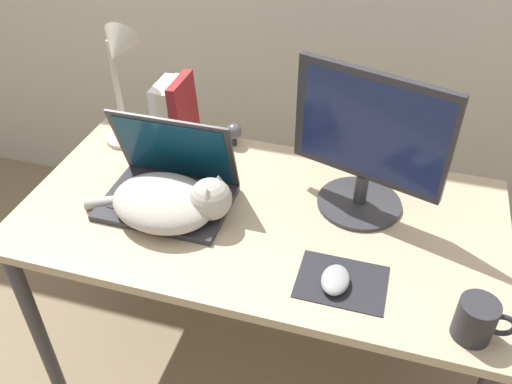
{
  "coord_description": "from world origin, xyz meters",
  "views": [
    {
      "loc": [
        0.32,
        -0.76,
        1.72
      ],
      "look_at": [
        -0.0,
        0.32,
        0.84
      ],
      "focal_mm": 38.0,
      "sensor_mm": 36.0,
      "label": 1
    }
  ],
  "objects_px": {
    "laptop": "(169,186)",
    "mug": "(477,320)",
    "external_monitor": "(368,144)",
    "computer_mouse": "(335,280)",
    "book_row": "(175,115)",
    "cat": "(171,202)",
    "desk_lamp": "(119,68)",
    "webcam": "(234,132)"
  },
  "relations": [
    {
      "from": "external_monitor",
      "to": "computer_mouse",
      "type": "xyz_separation_m",
      "value": [
        -0.01,
        -0.32,
        -0.19
      ]
    },
    {
      "from": "book_row",
      "to": "external_monitor",
      "type": "bearing_deg",
      "value": -12.81
    },
    {
      "from": "computer_mouse",
      "to": "book_row",
      "type": "bearing_deg",
      "value": 142.5
    },
    {
      "from": "laptop",
      "to": "external_monitor",
      "type": "height_order",
      "value": "external_monitor"
    },
    {
      "from": "laptop",
      "to": "cat",
      "type": "bearing_deg",
      "value": -61.87
    },
    {
      "from": "laptop",
      "to": "computer_mouse",
      "type": "distance_m",
      "value": 0.55
    },
    {
      "from": "webcam",
      "to": "mug",
      "type": "xyz_separation_m",
      "value": [
        0.74,
        -0.58,
        0.0
      ]
    },
    {
      "from": "mug",
      "to": "external_monitor",
      "type": "bearing_deg",
      "value": 128.35
    },
    {
      "from": "desk_lamp",
      "to": "mug",
      "type": "relative_size",
      "value": 3.25
    },
    {
      "from": "book_row",
      "to": "desk_lamp",
      "type": "bearing_deg",
      "value": -162.21
    },
    {
      "from": "external_monitor",
      "to": "computer_mouse",
      "type": "distance_m",
      "value": 0.37
    },
    {
      "from": "mug",
      "to": "desk_lamp",
      "type": "bearing_deg",
      "value": 155.95
    },
    {
      "from": "desk_lamp",
      "to": "mug",
      "type": "bearing_deg",
      "value": -24.05
    },
    {
      "from": "book_row",
      "to": "cat",
      "type": "bearing_deg",
      "value": -69.21
    },
    {
      "from": "book_row",
      "to": "mug",
      "type": "bearing_deg",
      "value": -29.55
    },
    {
      "from": "external_monitor",
      "to": "computer_mouse",
      "type": "bearing_deg",
      "value": -92.38
    },
    {
      "from": "book_row",
      "to": "computer_mouse",
      "type": "bearing_deg",
      "value": -37.5
    },
    {
      "from": "webcam",
      "to": "computer_mouse",
      "type": "bearing_deg",
      "value": -50.59
    },
    {
      "from": "external_monitor",
      "to": "computer_mouse",
      "type": "relative_size",
      "value": 4.21
    },
    {
      "from": "book_row",
      "to": "webcam",
      "type": "height_order",
      "value": "book_row"
    },
    {
      "from": "computer_mouse",
      "to": "mug",
      "type": "distance_m",
      "value": 0.32
    },
    {
      "from": "cat",
      "to": "external_monitor",
      "type": "height_order",
      "value": "external_monitor"
    },
    {
      "from": "external_monitor",
      "to": "webcam",
      "type": "xyz_separation_m",
      "value": [
        -0.44,
        0.2,
        -0.16
      ]
    },
    {
      "from": "book_row",
      "to": "desk_lamp",
      "type": "relative_size",
      "value": 0.58
    },
    {
      "from": "laptop",
      "to": "mug",
      "type": "distance_m",
      "value": 0.86
    },
    {
      "from": "laptop",
      "to": "mug",
      "type": "xyz_separation_m",
      "value": [
        0.83,
        -0.25,
        0.0
      ]
    },
    {
      "from": "book_row",
      "to": "laptop",
      "type": "bearing_deg",
      "value": -71.31
    },
    {
      "from": "laptop",
      "to": "webcam",
      "type": "bearing_deg",
      "value": 75.46
    },
    {
      "from": "mug",
      "to": "webcam",
      "type": "bearing_deg",
      "value": 142.11
    },
    {
      "from": "cat",
      "to": "external_monitor",
      "type": "bearing_deg",
      "value": 22.55
    },
    {
      "from": "webcam",
      "to": "external_monitor",
      "type": "bearing_deg",
      "value": -24.08
    },
    {
      "from": "desk_lamp",
      "to": "webcam",
      "type": "bearing_deg",
      "value": 17.82
    },
    {
      "from": "cat",
      "to": "webcam",
      "type": "xyz_separation_m",
      "value": [
        0.05,
        0.4,
        -0.01
      ]
    },
    {
      "from": "cat",
      "to": "mug",
      "type": "xyz_separation_m",
      "value": [
        0.79,
        -0.18,
        -0.01
      ]
    },
    {
      "from": "laptop",
      "to": "computer_mouse",
      "type": "xyz_separation_m",
      "value": [
        0.51,
        -0.19,
        -0.03
      ]
    },
    {
      "from": "computer_mouse",
      "to": "book_row",
      "type": "distance_m",
      "value": 0.77
    },
    {
      "from": "laptop",
      "to": "mug",
      "type": "bearing_deg",
      "value": -16.83
    },
    {
      "from": "computer_mouse",
      "to": "desk_lamp",
      "type": "relative_size",
      "value": 0.24
    },
    {
      "from": "webcam",
      "to": "desk_lamp",
      "type": "bearing_deg",
      "value": -162.18
    },
    {
      "from": "computer_mouse",
      "to": "book_row",
      "type": "xyz_separation_m",
      "value": [
        -0.6,
        0.46,
        0.09
      ]
    },
    {
      "from": "mug",
      "to": "computer_mouse",
      "type": "bearing_deg",
      "value": 169.72
    },
    {
      "from": "cat",
      "to": "computer_mouse",
      "type": "height_order",
      "value": "cat"
    }
  ]
}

